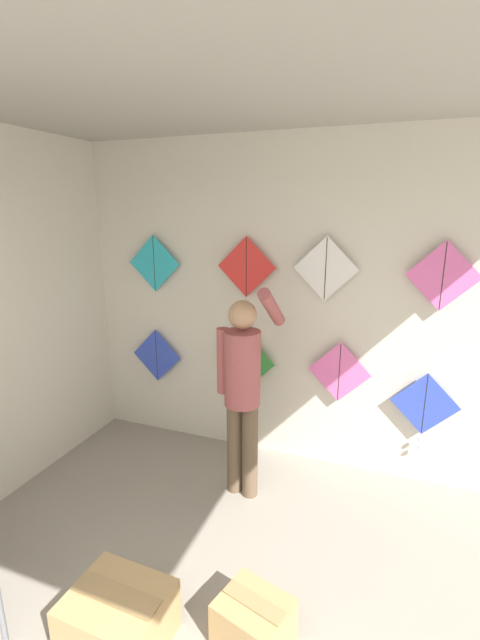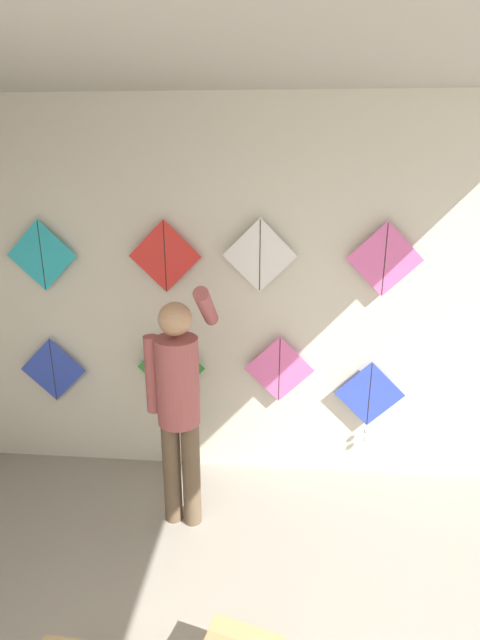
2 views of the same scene
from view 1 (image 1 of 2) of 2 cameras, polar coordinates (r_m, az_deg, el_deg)
The scene contains 13 objects.
back_panel at distance 3.69m, azimuth 6.18°, elevation 1.93°, with size 4.53×0.06×2.80m, color beige.
ceiling_slab at distance 2.14m, azimuth -5.73°, elevation 31.20°, with size 4.53×4.02×0.04m, color #A8A399.
shopkeeper at distance 3.25m, azimuth 0.39°, elevation -8.24°, with size 0.42×0.56×1.68m.
cardboard_box at distance 2.77m, azimuth -15.91°, elevation -33.95°, with size 0.51×0.44×0.31m.
cardboard_box_spare at distance 2.72m, azimuth 1.82°, elevation -35.27°, with size 0.42×0.39×0.27m.
kite_0 at distance 4.25m, azimuth -11.05°, elevation -4.67°, with size 0.52×0.01×0.52m.
kite_1 at distance 3.86m, azimuth 0.89°, elevation -5.98°, with size 0.52×0.04×0.66m.
kite_2 at distance 3.67m, azimuth 13.10°, elevation -6.79°, with size 0.52×0.01×0.52m.
kite_3 at distance 3.73m, azimuth 23.37°, elevation -10.64°, with size 0.52×0.04×0.66m.
kite_4 at distance 4.04m, azimuth -11.37°, elevation 7.41°, with size 0.52×0.01×0.52m.
kite_5 at distance 3.64m, azimuth 0.86°, elevation 7.09°, with size 0.52×0.01×0.52m.
kite_6 at distance 3.47m, azimuth 11.36°, elevation 6.71°, with size 0.52×0.01×0.52m.
kite_7 at distance 3.44m, azimuth 25.45°, elevation 5.30°, with size 0.52×0.01×0.52m.
Camera 1 is at (0.89, -0.24, 2.21)m, focal length 24.00 mm.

